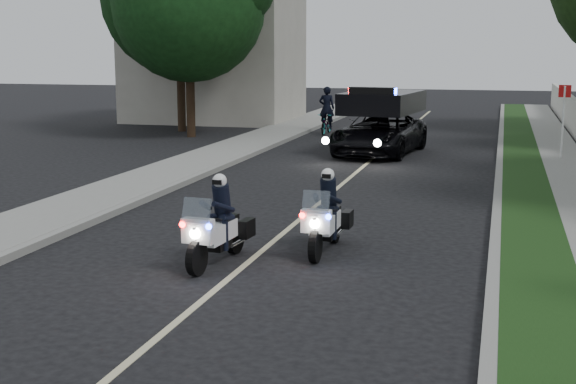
# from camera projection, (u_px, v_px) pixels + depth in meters

# --- Properties ---
(ground) EXTENTS (120.00, 120.00, 0.00)m
(ground) POSITION_uv_depth(u_px,v_px,m) (233.00, 275.00, 12.82)
(ground) COLOR black
(ground) RESTS_ON ground
(curb_right) EXTENTS (0.20, 60.00, 0.15)m
(curb_right) POSITION_uv_depth(u_px,v_px,m) (498.00, 182.00, 21.23)
(curb_right) COLOR gray
(curb_right) RESTS_ON ground
(grass_verge) EXTENTS (1.20, 60.00, 0.16)m
(grass_verge) POSITION_uv_depth(u_px,v_px,m) (525.00, 183.00, 21.05)
(grass_verge) COLOR #193814
(grass_verge) RESTS_ON ground
(curb_left) EXTENTS (0.20, 60.00, 0.15)m
(curb_left) POSITION_uv_depth(u_px,v_px,m) (214.00, 170.00, 23.35)
(curb_left) COLOR gray
(curb_left) RESTS_ON ground
(sidewalk_left) EXTENTS (2.00, 60.00, 0.16)m
(sidewalk_left) POSITION_uv_depth(u_px,v_px,m) (179.00, 168.00, 23.64)
(sidewalk_left) COLOR gray
(sidewalk_left) RESTS_ON ground
(building_far) EXTENTS (8.00, 6.00, 7.00)m
(building_far) POSITION_uv_depth(u_px,v_px,m) (215.00, 51.00, 39.44)
(building_far) COLOR #A8A396
(building_far) RESTS_ON ground
(lane_marking) EXTENTS (0.12, 50.00, 0.01)m
(lane_marking) POSITION_uv_depth(u_px,v_px,m) (349.00, 178.00, 22.30)
(lane_marking) COLOR #BFB78C
(lane_marking) RESTS_ON ground
(police_moto_left) EXTENTS (0.80, 1.88, 1.55)m
(police_moto_left) POSITION_uv_depth(u_px,v_px,m) (218.00, 263.00, 13.50)
(police_moto_left) COLOR silver
(police_moto_left) RESTS_ON ground
(police_moto_right) EXTENTS (0.65, 1.80, 1.52)m
(police_moto_right) POSITION_uv_depth(u_px,v_px,m) (325.00, 252.00, 14.29)
(police_moto_right) COLOR white
(police_moto_right) RESTS_ON ground
(police_suv) EXTENTS (3.01, 5.45, 2.53)m
(police_suv) POSITION_uv_depth(u_px,v_px,m) (379.00, 154.00, 27.45)
(police_suv) COLOR black
(police_suv) RESTS_ON ground
(bicycle) EXTENTS (0.58, 1.66, 0.87)m
(bicycle) POSITION_uv_depth(u_px,v_px,m) (326.00, 134.00, 33.86)
(bicycle) COLOR black
(bicycle) RESTS_ON ground
(cyclist) EXTENTS (0.70, 0.50, 1.83)m
(cyclist) POSITION_uv_depth(u_px,v_px,m) (326.00, 134.00, 33.86)
(cyclist) COLOR black
(cyclist) RESTS_ON ground
(sign_post) EXTENTS (0.52, 0.52, 2.58)m
(sign_post) POSITION_uv_depth(u_px,v_px,m) (560.00, 163.00, 25.39)
(sign_post) COLOR #B80D18
(sign_post) RESTS_ON ground
(tree_left_near) EXTENTS (7.18, 7.18, 10.43)m
(tree_left_near) POSITION_uv_depth(u_px,v_px,m) (191.00, 137.00, 32.71)
(tree_left_near) COLOR #133B14
(tree_left_near) RESTS_ON ground
(tree_left_far) EXTENTS (8.75, 8.75, 11.31)m
(tree_left_far) POSITION_uv_depth(u_px,v_px,m) (182.00, 131.00, 34.97)
(tree_left_far) COLOR #103411
(tree_left_far) RESTS_ON ground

